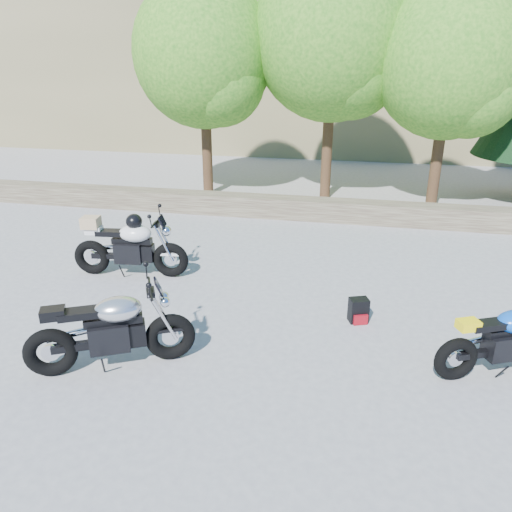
{
  "coord_description": "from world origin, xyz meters",
  "views": [
    {
      "loc": [
        1.72,
        -6.23,
        3.73
      ],
      "look_at": [
        0.2,
        1.0,
        0.75
      ],
      "focal_mm": 35.0,
      "sensor_mm": 36.0,
      "label": 1
    }
  ],
  "objects_px": {
    "silver_bike": "(112,331)",
    "backpack": "(359,311)",
    "white_bike": "(129,246)",
    "blue_bike": "(506,341)"
  },
  "relations": [
    {
      "from": "backpack",
      "to": "blue_bike",
      "type": "bearing_deg",
      "value": -48.77
    },
    {
      "from": "white_bike",
      "to": "backpack",
      "type": "relative_size",
      "value": 5.64
    },
    {
      "from": "backpack",
      "to": "white_bike",
      "type": "bearing_deg",
      "value": 147.0
    },
    {
      "from": "silver_bike",
      "to": "white_bike",
      "type": "distance_m",
      "value": 2.92
    },
    {
      "from": "backpack",
      "to": "silver_bike",
      "type": "bearing_deg",
      "value": -169.5
    },
    {
      "from": "silver_bike",
      "to": "white_bike",
      "type": "height_order",
      "value": "white_bike"
    },
    {
      "from": "silver_bike",
      "to": "backpack",
      "type": "xyz_separation_m",
      "value": [
        3.04,
        1.83,
        -0.34
      ]
    },
    {
      "from": "white_bike",
      "to": "backpack",
      "type": "bearing_deg",
      "value": -19.28
    },
    {
      "from": "silver_bike",
      "to": "backpack",
      "type": "distance_m",
      "value": 3.56
    },
    {
      "from": "white_bike",
      "to": "blue_bike",
      "type": "bearing_deg",
      "value": -24.41
    }
  ]
}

